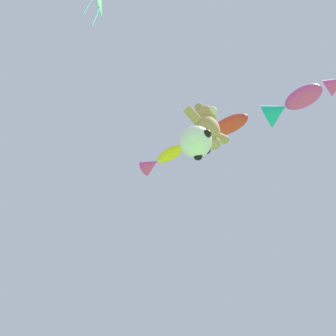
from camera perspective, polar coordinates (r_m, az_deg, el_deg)
The scene contains 5 objects.
teddy_bear_kite at distance 11.26m, azimuth 5.93°, elevation 6.50°, with size 1.79×0.79×1.81m.
soccer_ball_kite at distance 9.60m, azimuth 4.31°, elevation 3.97°, with size 0.91×0.91×0.84m.
fish_kite_goldfin at distance 13.94m, azimuth -1.15°, elevation 1.33°, with size 0.91×1.89×0.59m.
fish_kite_crimson at distance 13.71m, azimuth 7.22°, elevation 5.48°, with size 1.29×2.33×0.77m.
fish_kite_magenta at distance 12.81m, azimuth 18.02°, elevation 9.21°, with size 1.19×2.01×0.85m.
Camera 1 is at (-3.71, 0.36, 0.83)m, focal length 40.00 mm.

